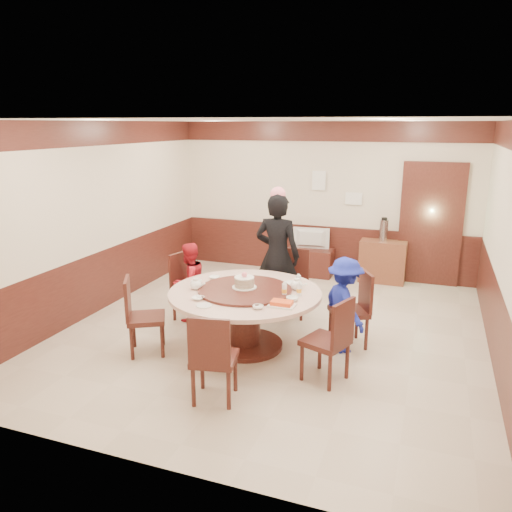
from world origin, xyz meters
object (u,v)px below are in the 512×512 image
(banquet_table, at_px, (245,307))
(shrimp_platter, at_px, (282,304))
(person_red, at_px, (189,282))
(television, at_px, (311,239))
(side_cabinet, at_px, (382,261))
(birthday_cake, at_px, (244,282))
(person_blue, at_px, (344,305))
(thermos, at_px, (384,230))
(person_standing, at_px, (277,256))
(tv_stand, at_px, (310,262))

(banquet_table, height_order, shrimp_platter, shrimp_platter)
(person_red, height_order, television, person_red)
(person_red, relative_size, side_cabinet, 1.42)
(banquet_table, relative_size, birthday_cake, 6.22)
(person_blue, bearing_deg, side_cabinet, -42.63)
(person_blue, distance_m, birthday_cake, 1.27)
(thermos, bearing_deg, shrimp_platter, -101.12)
(person_standing, distance_m, person_blue, 1.47)
(birthday_cake, relative_size, tv_stand, 0.36)
(television, bearing_deg, birthday_cake, 83.76)
(banquet_table, bearing_deg, shrimp_platter, -31.03)
(shrimp_platter, bearing_deg, banquet_table, 148.97)
(shrimp_platter, relative_size, television, 0.44)
(television, bearing_deg, shrimp_platter, 93.20)
(person_standing, xyz_separation_m, shrimp_platter, (0.54, -1.55, -0.13))
(birthday_cake, xyz_separation_m, television, (0.04, 3.30, -0.16))
(birthday_cake, height_order, thermos, thermos)
(person_blue, height_order, television, person_blue)
(person_red, bearing_deg, banquet_table, 80.79)
(shrimp_platter, distance_m, side_cabinet, 3.82)
(television, bearing_deg, person_red, 62.66)
(birthday_cake, xyz_separation_m, tv_stand, (0.04, 3.30, -0.60))
(person_blue, relative_size, thermos, 3.16)
(person_red, height_order, person_blue, person_blue)
(banquet_table, relative_size, side_cabinet, 2.37)
(person_standing, xyz_separation_m, thermos, (1.27, 2.17, 0.03))
(thermos, bearing_deg, tv_stand, -178.68)
(shrimp_platter, xyz_separation_m, side_cabinet, (0.75, 3.72, -0.40))
(person_standing, xyz_separation_m, tv_stand, (-0.03, 2.14, -0.66))
(banquet_table, relative_size, person_blue, 1.58)
(banquet_table, distance_m, birthday_cake, 0.32)
(person_red, height_order, tv_stand, person_red)
(person_blue, relative_size, side_cabinet, 1.50)
(banquet_table, distance_m, tv_stand, 3.35)
(side_cabinet, bearing_deg, thermos, 180.00)
(banquet_table, relative_size, person_red, 1.67)
(person_blue, height_order, tv_stand, person_blue)
(tv_stand, xyz_separation_m, thermos, (1.30, 0.03, 0.69))
(banquet_table, xyz_separation_m, person_blue, (1.18, 0.33, 0.07))
(banquet_table, distance_m, side_cabinet, 3.63)
(birthday_cake, bearing_deg, banquet_table, -58.94)
(person_blue, xyz_separation_m, television, (-1.17, 3.01, 0.09))
(tv_stand, xyz_separation_m, television, (0.00, 0.00, 0.44))
(tv_stand, distance_m, side_cabinet, 1.33)
(person_standing, distance_m, television, 2.15)
(television, bearing_deg, tv_stand, -5.60)
(person_standing, bearing_deg, person_red, 29.87)
(birthday_cake, distance_m, television, 3.30)
(tv_stand, bearing_deg, banquet_table, -90.21)
(person_blue, bearing_deg, thermos, -42.32)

